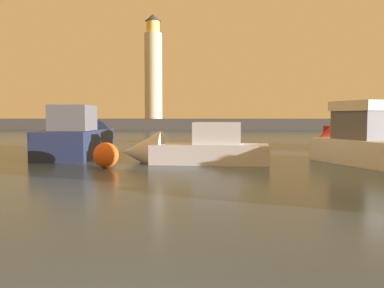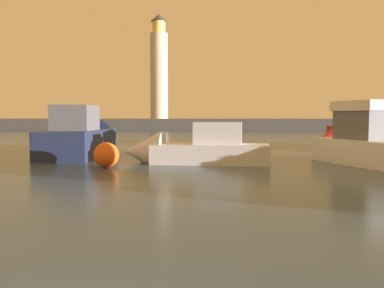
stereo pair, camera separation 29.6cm
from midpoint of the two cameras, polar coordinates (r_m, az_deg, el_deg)
name	(u,v)px [view 1 (the left image)]	position (r m, az deg, el deg)	size (l,w,h in m)	color
ground_plane	(197,141)	(35.37, 0.51, 0.36)	(220.00, 220.00, 0.00)	#384C60
breakwater	(204,124)	(67.97, 1.51, 2.76)	(86.44, 5.82, 1.76)	#423F3D
lighthouse	(153,70)	(69.04, -5.47, 10.16)	(2.86, 2.86, 16.94)	beige
motorboat_1	(83,138)	(24.21, -15.12, 0.82)	(2.82, 8.84, 3.16)	#1E284C
motorboat_3	(369,134)	(28.78, 22.93, 1.25)	(9.03, 6.68, 3.38)	#B21E1E
motorboat_6	(186,150)	(18.90, -1.34, -0.83)	(6.81, 2.47, 2.38)	silver
mooring_buoy	(106,155)	(17.52, -12.24, -1.50)	(1.06, 1.06, 1.06)	#EA5919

